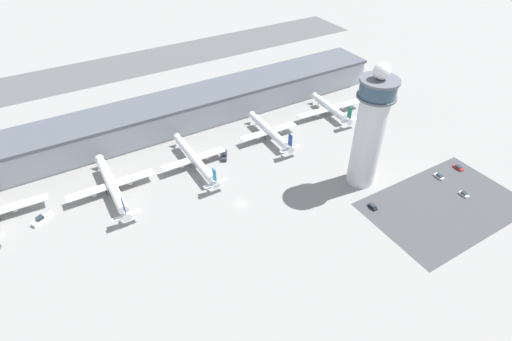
{
  "coord_description": "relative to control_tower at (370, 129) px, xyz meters",
  "views": [
    {
      "loc": [
        -56.06,
        -106.39,
        110.83
      ],
      "look_at": [
        10.9,
        6.83,
        8.36
      ],
      "focal_mm": 28.0,
      "sensor_mm": 36.0,
      "label": 1
    }
  ],
  "objects": [
    {
      "name": "ground_plane",
      "position": [
        -51.91,
        13.01,
        -26.14
      ],
      "size": [
        1000.0,
        1000.0,
        0.0
      ],
      "primitive_type": "plane",
      "color": "gray"
    },
    {
      "name": "terminal_building",
      "position": [
        -51.91,
        83.01,
        -18.21
      ],
      "size": [
        237.31,
        25.0,
        15.66
      ],
      "color": "#A3A8B2",
      "rests_on": "ground"
    },
    {
      "name": "runway_strip",
      "position": [
        -51.91,
        174.58,
        -26.13
      ],
      "size": [
        355.97,
        44.0,
        0.01
      ],
      "primitive_type": "cube",
      "color": "#515154",
      "rests_on": "ground"
    },
    {
      "name": "control_tower",
      "position": [
        0.0,
        0.0,
        0.0
      ],
      "size": [
        15.11,
        15.11,
        54.06
      ],
      "color": "silver",
      "rests_on": "ground"
    },
    {
      "name": "parking_lot_surface",
      "position": [
        18.4,
        -29.81,
        -26.13
      ],
      "size": [
        64.0,
        40.0,
        0.01
      ],
      "primitive_type": "cube",
      "color": "#424247",
      "rests_on": "ground"
    },
    {
      "name": "airplane_gate_bravo",
      "position": [
        -95.0,
        46.31,
        -21.9
      ],
      "size": [
        36.01,
        44.1,
        12.72
      ],
      "color": "white",
      "rests_on": "ground"
    },
    {
      "name": "airplane_gate_charlie",
      "position": [
        -57.88,
        45.61,
        -21.78
      ],
      "size": [
        30.06,
        43.26,
        12.17
      ],
      "color": "silver",
      "rests_on": "ground"
    },
    {
      "name": "airplane_gate_delta",
      "position": [
        -16.3,
        48.08,
        -21.75
      ],
      "size": [
        30.87,
        38.34,
        12.54
      ],
      "color": "silver",
      "rests_on": "ground"
    },
    {
      "name": "airplane_gate_echo",
      "position": [
        24.88,
        51.3,
        -21.99
      ],
      "size": [
        39.85,
        33.66,
        12.52
      ],
      "color": "silver",
      "rests_on": "ground"
    },
    {
      "name": "service_truck_catering",
      "position": [
        -123.17,
        43.84,
        -25.18
      ],
      "size": [
        8.49,
        5.75,
        2.75
      ],
      "color": "black",
      "rests_on": "ground"
    },
    {
      "name": "service_truck_fuel",
      "position": [
        -43.29,
        45.23,
        -25.03
      ],
      "size": [
        5.78,
        7.81,
        3.16
      ],
      "color": "black",
      "rests_on": "ground"
    },
    {
      "name": "car_navy_sedan",
      "position": [
        44.24,
        -16.55,
        -25.56
      ],
      "size": [
        2.0,
        4.7,
        1.49
      ],
      "color": "black",
      "rests_on": "ground"
    },
    {
      "name": "car_silver_sedan",
      "position": [
        31.53,
        -16.42,
        -25.54
      ],
      "size": [
        2.05,
        4.78,
        1.53
      ],
      "color": "black",
      "rests_on": "ground"
    },
    {
      "name": "car_black_suv",
      "position": [
        30.74,
        -29.72,
        -25.58
      ],
      "size": [
        1.99,
        4.24,
        1.44
      ],
      "color": "black",
      "rests_on": "ground"
    },
    {
      "name": "car_white_wagon",
      "position": [
        -7.53,
        -15.97,
        -25.53
      ],
      "size": [
        1.97,
        4.11,
        1.56
      ],
      "color": "black",
      "rests_on": "ground"
    }
  ]
}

